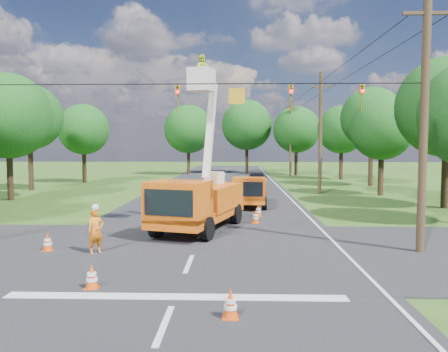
{
  "coord_description": "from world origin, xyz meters",
  "views": [
    {
      "loc": [
        1.61,
        -14.37,
        4.03
      ],
      "look_at": [
        1.01,
        5.74,
        2.6
      ],
      "focal_mm": 35.0,
      "sensor_mm": 36.0,
      "label": 1
    }
  ],
  "objects_px": {
    "ground_worker": "(96,231)",
    "tree_far_b": "(247,125)",
    "tree_left_f": "(84,129)",
    "traffic_cone_3": "(258,210)",
    "pole_right_mid": "(320,132)",
    "traffic_cone_4": "(48,242)",
    "pole_right_far": "(291,137)",
    "tree_right_b": "(448,107)",
    "tree_left_d": "(8,116)",
    "traffic_cone_2": "(256,217)",
    "traffic_cone_1": "(230,304)",
    "tree_right_c": "(382,129)",
    "bucket_truck": "(198,195)",
    "traffic_cone_0": "(92,277)",
    "tree_right_d": "(372,118)",
    "traffic_cone_7": "(264,195)",
    "tree_right_e": "(342,130)",
    "pole_right_near": "(424,116)",
    "distant_car": "(256,179)",
    "tree_far_a": "(188,129)",
    "second_truck": "(250,191)",
    "tree_left_e": "(29,117)",
    "tree_far_c": "(296,130)"
  },
  "relations": [
    {
      "from": "traffic_cone_0",
      "to": "tree_left_d",
      "type": "bearing_deg",
      "value": 122.73
    },
    {
      "from": "ground_worker",
      "to": "tree_right_d",
      "type": "bearing_deg",
      "value": 15.06
    },
    {
      "from": "tree_right_c",
      "to": "traffic_cone_7",
      "type": "bearing_deg",
      "value": -160.79
    },
    {
      "from": "tree_left_f",
      "to": "traffic_cone_3",
      "type": "bearing_deg",
      "value": -51.34
    },
    {
      "from": "traffic_cone_1",
      "to": "tree_right_e",
      "type": "bearing_deg",
      "value": 73.46
    },
    {
      "from": "traffic_cone_2",
      "to": "tree_right_d",
      "type": "height_order",
      "value": "tree_right_d"
    },
    {
      "from": "bucket_truck",
      "to": "tree_right_e",
      "type": "distance_m",
      "value": 34.4
    },
    {
      "from": "ground_worker",
      "to": "pole_right_mid",
      "type": "relative_size",
      "value": 0.17
    },
    {
      "from": "tree_far_a",
      "to": "tree_far_b",
      "type": "bearing_deg",
      "value": 14.04
    },
    {
      "from": "tree_left_f",
      "to": "tree_far_b",
      "type": "relative_size",
      "value": 0.81
    },
    {
      "from": "second_truck",
      "to": "tree_left_e",
      "type": "bearing_deg",
      "value": 156.32
    },
    {
      "from": "tree_left_f",
      "to": "tree_far_a",
      "type": "xyz_separation_m",
      "value": [
        9.8,
        13.0,
        0.5
      ]
    },
    {
      "from": "tree_left_e",
      "to": "pole_right_mid",
      "type": "bearing_deg",
      "value": -4.52
    },
    {
      "from": "tree_right_e",
      "to": "pole_right_near",
      "type": "bearing_deg",
      "value": -98.61
    },
    {
      "from": "distant_car",
      "to": "traffic_cone_0",
      "type": "xyz_separation_m",
      "value": [
        -5.93,
        -31.82,
        -0.29
      ]
    },
    {
      "from": "tree_far_b",
      "to": "traffic_cone_1",
      "type": "bearing_deg",
      "value": -91.71
    },
    {
      "from": "ground_worker",
      "to": "tree_right_c",
      "type": "relative_size",
      "value": 0.22
    },
    {
      "from": "tree_right_c",
      "to": "traffic_cone_2",
      "type": "bearing_deg",
      "value": -128.86
    },
    {
      "from": "tree_far_c",
      "to": "tree_left_e",
      "type": "bearing_deg",
      "value": -142.75
    },
    {
      "from": "traffic_cone_0",
      "to": "pole_right_mid",
      "type": "distance_m",
      "value": 27.29
    },
    {
      "from": "ground_worker",
      "to": "traffic_cone_1",
      "type": "height_order",
      "value": "ground_worker"
    },
    {
      "from": "pole_right_mid",
      "to": "pole_right_far",
      "type": "distance_m",
      "value": 20.0
    },
    {
      "from": "traffic_cone_7",
      "to": "tree_left_d",
      "type": "bearing_deg",
      "value": -177.95
    },
    {
      "from": "tree_left_f",
      "to": "tree_right_d",
      "type": "bearing_deg",
      "value": -5.79
    },
    {
      "from": "traffic_cone_3",
      "to": "pole_right_mid",
      "type": "height_order",
      "value": "pole_right_mid"
    },
    {
      "from": "traffic_cone_2",
      "to": "tree_left_f",
      "type": "xyz_separation_m",
      "value": [
        -17.37,
        24.19,
        5.33
      ]
    },
    {
      "from": "bucket_truck",
      "to": "traffic_cone_0",
      "type": "distance_m",
      "value": 8.8
    },
    {
      "from": "ground_worker",
      "to": "traffic_cone_4",
      "type": "bearing_deg",
      "value": 130.04
    },
    {
      "from": "traffic_cone_3",
      "to": "tree_far_c",
      "type": "height_order",
      "value": "tree_far_c"
    },
    {
      "from": "tree_right_d",
      "to": "ground_worker",
      "type": "bearing_deg",
      "value": -123.75
    },
    {
      "from": "traffic_cone_2",
      "to": "traffic_cone_4",
      "type": "relative_size",
      "value": 1.0
    },
    {
      "from": "tree_right_c",
      "to": "tree_right_d",
      "type": "bearing_deg",
      "value": 78.69
    },
    {
      "from": "tree_right_b",
      "to": "traffic_cone_2",
      "type": "bearing_deg",
      "value": -153.51
    },
    {
      "from": "tree_left_d",
      "to": "traffic_cone_2",
      "type": "bearing_deg",
      "value": -27.62
    },
    {
      "from": "ground_worker",
      "to": "tree_far_b",
      "type": "bearing_deg",
      "value": 40.54
    },
    {
      "from": "traffic_cone_1",
      "to": "traffic_cone_4",
      "type": "bearing_deg",
      "value": 138.32
    },
    {
      "from": "pole_right_far",
      "to": "tree_right_b",
      "type": "xyz_separation_m",
      "value": [
        6.5,
        -28.0,
        1.33
      ]
    },
    {
      "from": "tree_right_d",
      "to": "tree_far_a",
      "type": "height_order",
      "value": "tree_right_d"
    },
    {
      "from": "pole_right_near",
      "to": "tree_right_b",
      "type": "bearing_deg",
      "value": 61.56
    },
    {
      "from": "tree_left_f",
      "to": "tree_right_b",
      "type": "distance_m",
      "value": 34.82
    },
    {
      "from": "distant_car",
      "to": "tree_right_c",
      "type": "height_order",
      "value": "tree_right_c"
    },
    {
      "from": "ground_worker",
      "to": "tree_right_e",
      "type": "relative_size",
      "value": 0.2
    },
    {
      "from": "traffic_cone_4",
      "to": "tree_right_b",
      "type": "bearing_deg",
      "value": 30.8
    },
    {
      "from": "distant_car",
      "to": "tree_right_b",
      "type": "distance_m",
      "value": 19.98
    },
    {
      "from": "ground_worker",
      "to": "distant_car",
      "type": "xyz_separation_m",
      "value": [
        7.1,
        27.83,
        -0.21
      ]
    },
    {
      "from": "traffic_cone_4",
      "to": "tree_left_e",
      "type": "distance_m",
      "value": 25.68
    },
    {
      "from": "tree_left_f",
      "to": "tree_right_e",
      "type": "distance_m",
      "value": 29.03
    },
    {
      "from": "traffic_cone_7",
      "to": "tree_left_f",
      "type": "height_order",
      "value": "tree_left_f"
    },
    {
      "from": "traffic_cone_1",
      "to": "tree_right_c",
      "type": "xyz_separation_m",
      "value": [
        11.73,
        25.52,
        4.95
      ]
    },
    {
      "from": "pole_right_far",
      "to": "tree_right_b",
      "type": "relative_size",
      "value": 1.04
    }
  ]
}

